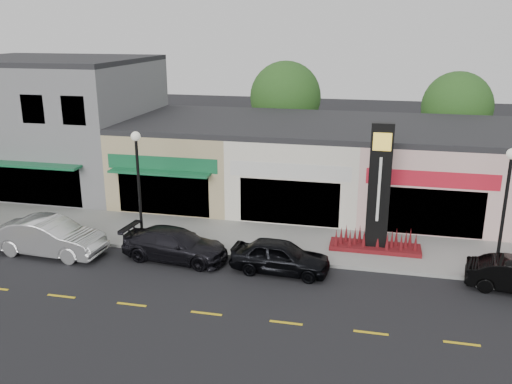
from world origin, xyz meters
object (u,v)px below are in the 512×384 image
at_px(lamp_west_near, 138,177).
at_px(car_dark_sedan, 175,245).
at_px(lamp_east_near, 506,200).
at_px(car_white_van, 50,237).
at_px(pylon_sign, 378,207).
at_px(car_black_sedan, 280,256).

relative_size(lamp_west_near, car_dark_sedan, 1.11).
xyz_separation_m(lamp_east_near, car_white_van, (-19.76, -1.85, -2.62)).
distance_m(lamp_east_near, pylon_sign, 5.42).
xyz_separation_m(car_dark_sedan, car_black_sedan, (4.90, -0.26, 0.02)).
relative_size(car_white_van, car_dark_sedan, 1.06).
height_order(pylon_sign, car_black_sedan, pylon_sign).
xyz_separation_m(lamp_west_near, car_dark_sedan, (2.13, -1.12, -2.76)).
xyz_separation_m(lamp_west_near, pylon_sign, (11.00, 1.70, -1.20)).
bearing_deg(car_dark_sedan, lamp_west_near, 67.42).
height_order(lamp_west_near, car_white_van, lamp_west_near).
relative_size(pylon_sign, car_white_van, 1.15).
xyz_separation_m(pylon_sign, car_dark_sedan, (-8.87, -2.82, -1.56)).
bearing_deg(car_dark_sedan, car_black_sedan, -87.86).
bearing_deg(car_black_sedan, pylon_sign, -48.89).
bearing_deg(pylon_sign, car_black_sedan, -142.23).
xyz_separation_m(pylon_sign, car_white_van, (-14.76, -3.55, -1.42)).
relative_size(lamp_west_near, car_black_sedan, 1.28).
height_order(lamp_east_near, car_dark_sedan, lamp_east_near).
bearing_deg(car_black_sedan, lamp_east_near, -77.91).
distance_m(pylon_sign, car_black_sedan, 5.26).
distance_m(lamp_west_near, car_white_van, 4.95).
bearing_deg(pylon_sign, lamp_west_near, -171.23).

